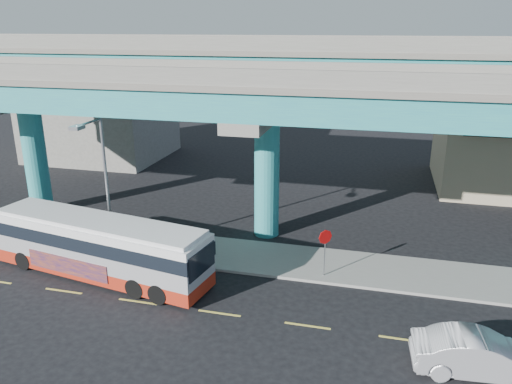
% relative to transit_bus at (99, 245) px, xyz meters
% --- Properties ---
extents(ground, '(120.00, 120.00, 0.00)m').
position_rel_transit_bus_xyz_m(ground, '(7.03, -1.65, -1.70)').
color(ground, black).
rests_on(ground, ground).
extents(sidewalk, '(70.00, 4.00, 0.15)m').
position_rel_transit_bus_xyz_m(sidewalk, '(7.03, 3.85, -1.63)').
color(sidewalk, gray).
rests_on(sidewalk, ground).
extents(lane_markings, '(58.00, 0.12, 0.01)m').
position_rel_transit_bus_xyz_m(lane_markings, '(7.03, -1.95, -1.69)').
color(lane_markings, '#D8C64C').
rests_on(lane_markings, ground).
extents(viaduct, '(52.00, 12.40, 11.70)m').
position_rel_transit_bus_xyz_m(viaduct, '(7.03, 7.45, 7.44)').
color(viaduct, teal).
rests_on(viaduct, ground).
extents(building_concrete, '(12.00, 10.00, 9.00)m').
position_rel_transit_bus_xyz_m(building_concrete, '(-12.97, 22.35, 2.80)').
color(building_concrete, gray).
rests_on(building_concrete, ground).
extents(transit_bus, '(12.34, 4.63, 3.10)m').
position_rel_transit_bus_xyz_m(transit_bus, '(0.00, 0.00, 0.00)').
color(transit_bus, '#A42513').
rests_on(transit_bus, ground).
extents(sedan, '(2.50, 5.14, 1.60)m').
position_rel_transit_bus_xyz_m(sedan, '(17.63, -3.42, -0.90)').
color(sedan, '#A9A9AD').
rests_on(sedan, ground).
extents(parked_car, '(3.93, 4.78, 1.30)m').
position_rel_transit_bus_xyz_m(parked_car, '(-6.70, 3.85, -0.90)').
color(parked_car, '#323237').
rests_on(parked_car, sidewalk).
extents(street_lamp, '(0.50, 2.53, 7.79)m').
position_rel_transit_bus_xyz_m(street_lamp, '(-0.69, 1.78, 3.51)').
color(street_lamp, gray).
rests_on(street_lamp, sidewalk).
extents(stop_sign, '(0.60, 0.51, 2.52)m').
position_rel_transit_bus_xyz_m(stop_sign, '(11.17, 2.52, 0.26)').
color(stop_sign, gray).
rests_on(stop_sign, sidewalk).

